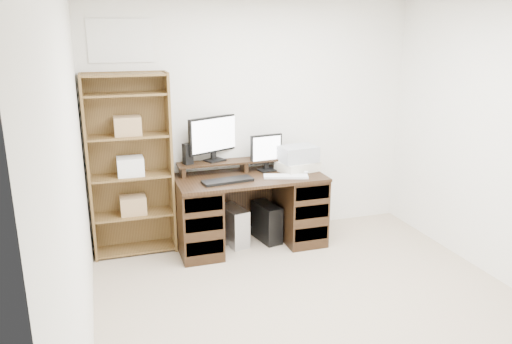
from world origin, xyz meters
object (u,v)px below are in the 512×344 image
printer (298,166)px  tower_black (267,222)px  monitor_wide (213,136)px  tower_silver (233,226)px  monitor_small (266,151)px  bookshelf (130,164)px  desk (250,209)px

printer → tower_black: bearing=162.7°
printer → tower_black: printer is taller
monitor_wide → tower_silver: bearing=-75.4°
monitor_small → tower_black: monitor_small is taller
monitor_wide → bookshelf: bearing=159.6°
monitor_wide → bookshelf: (-0.85, -0.05, -0.21)m
monitor_small → bookshelf: (-1.38, 0.07, -0.04)m
desk → monitor_wide: (-0.31, 0.26, 0.74)m
desk → printer: 0.68m
desk → printer: printer is taller
monitor_wide → tower_black: 1.08m
printer → bookshelf: 1.71m
tower_silver → tower_black: 0.36m
desk → monitor_wide: size_ratio=2.74×
desk → monitor_small: size_ratio=3.89×
bookshelf → monitor_small: bearing=-3.0°
monitor_small → bookshelf: size_ratio=0.21×
desk → tower_black: (0.20, 0.05, -0.19)m
monitor_small → printer: 0.37m
monitor_wide → tower_black: bearing=-45.9°
monitor_wide → printer: (0.85, -0.22, -0.33)m
printer → bookshelf: bookshelf is taller
desk → bookshelf: bookshelf is taller
monitor_small → tower_silver: size_ratio=0.97×
monitor_wide → tower_silver: monitor_wide is taller
desk → monitor_small: monitor_small is taller
tower_black → monitor_small: bearing=65.6°
monitor_small → tower_silver: 0.85m
tower_silver → bookshelf: 1.24m
desk → printer: (0.54, 0.04, 0.41)m
printer → tower_black: (-0.34, 0.01, -0.60)m
monitor_wide → bookshelf: 0.87m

